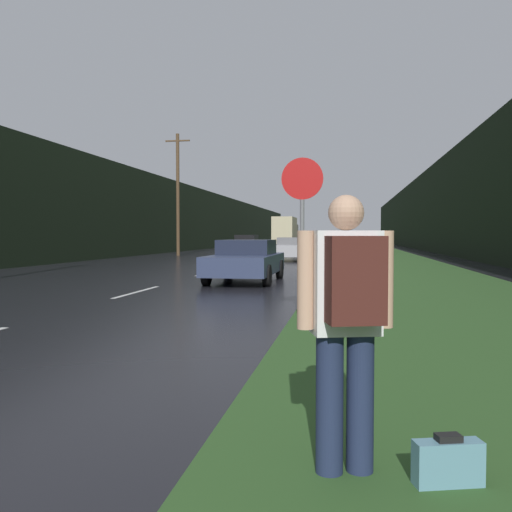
% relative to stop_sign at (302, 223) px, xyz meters
% --- Properties ---
extents(grass_verge, '(6.00, 240.00, 0.02)m').
position_rel_stop_sign_xyz_m(grass_verge, '(2.74, 31.45, -1.66)').
color(grass_verge, '#2D5123').
rests_on(grass_verge, ground_plane).
extents(lane_stripe_c, '(0.12, 3.00, 0.01)m').
position_rel_stop_sign_xyz_m(lane_stripe_c, '(-4.66, 4.57, -1.67)').
color(lane_stripe_c, silver).
rests_on(lane_stripe_c, ground_plane).
extents(lane_stripe_d, '(0.12, 3.00, 0.01)m').
position_rel_stop_sign_xyz_m(lane_stripe_d, '(-4.66, 11.57, -1.67)').
color(lane_stripe_d, silver).
rests_on(lane_stripe_d, ground_plane).
extents(treeline_far_side, '(2.00, 140.00, 6.21)m').
position_rel_stop_sign_xyz_m(treeline_far_side, '(-15.06, 41.45, 1.43)').
color(treeline_far_side, black).
rests_on(treeline_far_side, ground_plane).
extents(treeline_near_side, '(2.00, 140.00, 7.44)m').
position_rel_stop_sign_xyz_m(treeline_near_side, '(8.74, 41.45, 2.05)').
color(treeline_near_side, black).
rests_on(treeline_near_side, ground_plane).
extents(utility_pole_far, '(1.80, 0.24, 8.71)m').
position_rel_stop_sign_xyz_m(utility_pole_far, '(-11.32, 28.73, 2.82)').
color(utility_pole_far, '#4C3823').
rests_on(utility_pole_far, ground_plane).
extents(stop_sign, '(0.67, 0.07, 2.72)m').
position_rel_stop_sign_xyz_m(stop_sign, '(0.00, 0.00, 0.00)').
color(stop_sign, slate).
rests_on(stop_sign, ground_plane).
extents(hitchhiker_with_backpack, '(0.58, 0.49, 1.72)m').
position_rel_stop_sign_xyz_m(hitchhiker_with_backpack, '(0.73, -5.43, -0.68)').
color(hitchhiker_with_backpack, '#1E2847').
rests_on(hitchhiker_with_backpack, ground_plane).
extents(suitcase, '(0.42, 0.23, 0.32)m').
position_rel_stop_sign_xyz_m(suitcase, '(1.31, -5.48, -1.52)').
color(suitcase, '#6093A8').
rests_on(suitcase, ground_plane).
extents(car_passing_near, '(2.00, 4.68, 1.32)m').
position_rel_stop_sign_xyz_m(car_passing_near, '(-2.46, 8.15, -0.99)').
color(car_passing_near, '#2D3856').
rests_on(car_passing_near, ground_plane).
extents(car_passing_far, '(2.01, 4.34, 1.33)m').
position_rel_stop_sign_xyz_m(car_passing_far, '(-2.46, 22.66, -0.98)').
color(car_passing_far, '#9E9EA3').
rests_on(car_passing_far, ground_plane).
extents(car_oncoming, '(1.87, 4.53, 1.49)m').
position_rel_stop_sign_xyz_m(car_oncoming, '(-6.86, 31.92, -0.92)').
color(car_oncoming, black).
rests_on(car_oncoming, ground_plane).
extents(delivery_truck, '(2.61, 8.60, 3.64)m').
position_rel_stop_sign_xyz_m(delivery_truck, '(-6.86, 57.87, 0.24)').
color(delivery_truck, '#6E684F').
rests_on(delivery_truck, ground_plane).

